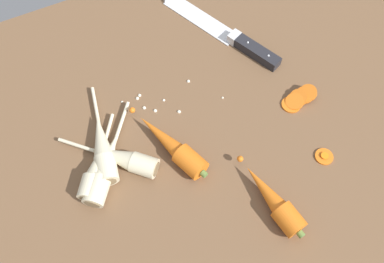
{
  "coord_description": "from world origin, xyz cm",
  "views": [
    {
      "loc": [
        -16.12,
        -34.51,
        68.95
      ],
      "look_at": [
        0.0,
        -2.0,
        1.5
      ],
      "focal_mm": 36.67,
      "sensor_mm": 36.0,
      "label": 1
    }
  ],
  "objects_px": {
    "parsnip_front": "(123,159)",
    "parsnip_back": "(96,169)",
    "whole_carrot": "(173,146)",
    "whole_carrot_second": "(274,201)",
    "parsnip_mid_left": "(103,148)",
    "carrot_slice_stray_near": "(324,156)",
    "carrot_slice_stack": "(299,98)",
    "chefs_knife": "(214,26)",
    "parsnip_mid_right": "(105,167)"
  },
  "relations": [
    {
      "from": "parsnip_mid_left",
      "to": "carrot_slice_stray_near",
      "type": "relative_size",
      "value": 6.25
    },
    {
      "from": "whole_carrot_second",
      "to": "parsnip_mid_left",
      "type": "height_order",
      "value": "whole_carrot_second"
    },
    {
      "from": "chefs_knife",
      "to": "parsnip_mid_right",
      "type": "relative_size",
      "value": 1.75
    },
    {
      "from": "parsnip_front",
      "to": "carrot_slice_stack",
      "type": "relative_size",
      "value": 2.03
    },
    {
      "from": "parsnip_back",
      "to": "carrot_slice_stack",
      "type": "relative_size",
      "value": 2.05
    },
    {
      "from": "whole_carrot_second",
      "to": "carrot_slice_stray_near",
      "type": "height_order",
      "value": "whole_carrot_second"
    },
    {
      "from": "parsnip_mid_left",
      "to": "carrot_slice_stack",
      "type": "distance_m",
      "value": 0.41
    },
    {
      "from": "whole_carrot_second",
      "to": "carrot_slice_stack",
      "type": "xyz_separation_m",
      "value": [
        0.17,
        0.17,
        -0.01
      ]
    },
    {
      "from": "chefs_knife",
      "to": "parsnip_mid_left",
      "type": "bearing_deg",
      "value": -151.11
    },
    {
      "from": "whole_carrot_second",
      "to": "parsnip_front",
      "type": "xyz_separation_m",
      "value": [
        -0.21,
        0.2,
        -0.0
      ]
    },
    {
      "from": "parsnip_mid_right",
      "to": "whole_carrot_second",
      "type": "bearing_deg",
      "value": -38.32
    },
    {
      "from": "parsnip_back",
      "to": "chefs_knife",
      "type": "bearing_deg",
      "value": 31.3
    },
    {
      "from": "parsnip_back",
      "to": "carrot_slice_stray_near",
      "type": "distance_m",
      "value": 0.43
    },
    {
      "from": "parsnip_back",
      "to": "parsnip_mid_left",
      "type": "bearing_deg",
      "value": 53.3
    },
    {
      "from": "parsnip_mid_right",
      "to": "parsnip_mid_left",
      "type": "bearing_deg",
      "value": 75.11
    },
    {
      "from": "whole_carrot_second",
      "to": "parsnip_mid_left",
      "type": "distance_m",
      "value": 0.33
    },
    {
      "from": "carrot_slice_stack",
      "to": "parsnip_mid_left",
      "type": "bearing_deg",
      "value": 170.54
    },
    {
      "from": "chefs_knife",
      "to": "whole_carrot",
      "type": "bearing_deg",
      "value": -132.02
    },
    {
      "from": "parsnip_mid_left",
      "to": "chefs_knife",
      "type": "bearing_deg",
      "value": 28.89
    },
    {
      "from": "parsnip_mid_right",
      "to": "parsnip_back",
      "type": "bearing_deg",
      "value": 163.74
    },
    {
      "from": "parsnip_back",
      "to": "whole_carrot",
      "type": "bearing_deg",
      "value": -8.27
    },
    {
      "from": "chefs_knife",
      "to": "whole_carrot_second",
      "type": "bearing_deg",
      "value": -103.97
    },
    {
      "from": "whole_carrot",
      "to": "carrot_slice_stray_near",
      "type": "distance_m",
      "value": 0.29
    },
    {
      "from": "parsnip_front",
      "to": "parsnip_mid_left",
      "type": "distance_m",
      "value": 0.05
    },
    {
      "from": "whole_carrot",
      "to": "parsnip_mid_right",
      "type": "height_order",
      "value": "whole_carrot"
    },
    {
      "from": "whole_carrot_second",
      "to": "carrot_slice_stack",
      "type": "height_order",
      "value": "whole_carrot_second"
    },
    {
      "from": "parsnip_mid_left",
      "to": "whole_carrot_second",
      "type": "bearing_deg",
      "value": -44.8
    },
    {
      "from": "parsnip_mid_left",
      "to": "carrot_slice_stack",
      "type": "bearing_deg",
      "value": -9.46
    },
    {
      "from": "parsnip_mid_left",
      "to": "parsnip_mid_right",
      "type": "xyz_separation_m",
      "value": [
        -0.01,
        -0.04,
        -0.0
      ]
    },
    {
      "from": "whole_carrot_second",
      "to": "parsnip_mid_left",
      "type": "xyz_separation_m",
      "value": [
        -0.24,
        0.23,
        -0.0
      ]
    },
    {
      "from": "parsnip_mid_left",
      "to": "carrot_slice_stray_near",
      "type": "height_order",
      "value": "parsnip_mid_left"
    },
    {
      "from": "parsnip_front",
      "to": "parsnip_back",
      "type": "distance_m",
      "value": 0.05
    },
    {
      "from": "carrot_slice_stray_near",
      "to": "parsnip_mid_left",
      "type": "bearing_deg",
      "value": 152.27
    },
    {
      "from": "chefs_knife",
      "to": "parsnip_mid_right",
      "type": "height_order",
      "value": "parsnip_mid_right"
    },
    {
      "from": "whole_carrot",
      "to": "carrot_slice_stray_near",
      "type": "xyz_separation_m",
      "value": [
        0.26,
        -0.14,
        -0.02
      ]
    },
    {
      "from": "parsnip_mid_left",
      "to": "parsnip_mid_right",
      "type": "bearing_deg",
      "value": -104.89
    },
    {
      "from": "parsnip_mid_left",
      "to": "parsnip_back",
      "type": "height_order",
      "value": "same"
    },
    {
      "from": "carrot_slice_stack",
      "to": "carrot_slice_stray_near",
      "type": "bearing_deg",
      "value": -102.01
    },
    {
      "from": "whole_carrot",
      "to": "parsnip_front",
      "type": "xyz_separation_m",
      "value": [
        -0.09,
        0.02,
        -0.0
      ]
    },
    {
      "from": "whole_carrot_second",
      "to": "carrot_slice_stray_near",
      "type": "xyz_separation_m",
      "value": [
        0.14,
        0.04,
        -0.02
      ]
    },
    {
      "from": "carrot_slice_stray_near",
      "to": "whole_carrot",
      "type": "bearing_deg",
      "value": 151.04
    },
    {
      "from": "chefs_knife",
      "to": "carrot_slice_stack",
      "type": "height_order",
      "value": "same"
    },
    {
      "from": "parsnip_mid_right",
      "to": "chefs_knife",
      "type": "bearing_deg",
      "value": 32.94
    },
    {
      "from": "chefs_knife",
      "to": "carrot_slice_stray_near",
      "type": "xyz_separation_m",
      "value": [
        0.04,
        -0.39,
        -0.0
      ]
    },
    {
      "from": "parsnip_mid_right",
      "to": "parsnip_back",
      "type": "xyz_separation_m",
      "value": [
        -0.02,
        0.0,
        0.0
      ]
    },
    {
      "from": "whole_carrot",
      "to": "whole_carrot_second",
      "type": "bearing_deg",
      "value": -57.07
    },
    {
      "from": "parsnip_back",
      "to": "carrot_slice_stack",
      "type": "xyz_separation_m",
      "value": [
        0.43,
        -0.03,
        -0.01
      ]
    },
    {
      "from": "parsnip_mid_right",
      "to": "carrot_slice_stack",
      "type": "distance_m",
      "value": 0.42
    },
    {
      "from": "chefs_knife",
      "to": "parsnip_front",
      "type": "relative_size",
      "value": 2.06
    },
    {
      "from": "parsnip_front",
      "to": "parsnip_back",
      "type": "xyz_separation_m",
      "value": [
        -0.05,
        0.0,
        0.0
      ]
    }
  ]
}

